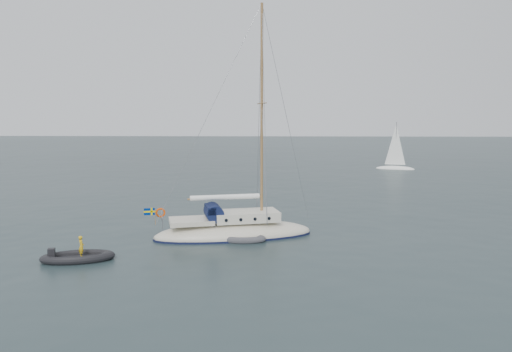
{
  "coord_description": "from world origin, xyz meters",
  "views": [
    {
      "loc": [
        -1.31,
        -30.36,
        7.61
      ],
      "look_at": [
        -2.46,
        0.0,
        3.89
      ],
      "focal_mm": 35.0,
      "sensor_mm": 36.0,
      "label": 1
    }
  ],
  "objects": [
    {
      "name": "dinghy",
      "position": [
        -3.24,
        -0.94,
        0.18
      ],
      "size": [
        2.84,
        1.28,
        0.41
      ],
      "rotation": [
        0.0,
        0.0,
        -0.0
      ],
      "color": "#55555B",
      "rests_on": "ground"
    },
    {
      "name": "ground",
      "position": [
        0.0,
        0.0,
        0.0
      ],
      "size": [
        300.0,
        300.0,
        0.0
      ],
      "primitive_type": "plane",
      "color": "black",
      "rests_on": "ground"
    },
    {
      "name": "rib",
      "position": [
        -11.66,
        -5.26,
        0.22
      ],
      "size": [
        3.81,
        1.73,
        1.34
      ],
      "rotation": [
        0.0,
        0.0,
        0.27
      ],
      "color": "black",
      "rests_on": "ground"
    },
    {
      "name": "distant_yacht_c",
      "position": [
        15.67,
        40.41,
        3.01
      ],
      "size": [
        5.32,
        2.84,
        7.05
      ],
      "rotation": [
        0.0,
        0.0,
        -0.3
      ],
      "color": "white",
      "rests_on": "ground"
    },
    {
      "name": "sailboat",
      "position": [
        -3.85,
        0.22,
        1.13
      ],
      "size": [
        10.53,
        3.15,
        15.0
      ],
      "rotation": [
        0.0,
        0.0,
        0.26
      ],
      "color": "silver",
      "rests_on": "ground"
    }
  ]
}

